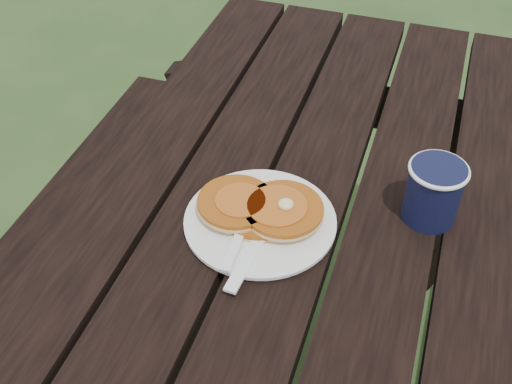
% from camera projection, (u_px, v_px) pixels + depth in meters
% --- Properties ---
extents(plate, '(0.29, 0.29, 0.01)m').
position_uv_depth(plate, '(260.00, 222.00, 1.04)').
color(plate, white).
rests_on(plate, picnic_table).
extents(pancake_stack, '(0.21, 0.14, 0.04)m').
position_uv_depth(pancake_stack, '(261.00, 208.00, 1.04)').
color(pancake_stack, '#AE5613').
rests_on(pancake_stack, plate).
extents(knife, '(0.03, 0.18, 0.00)m').
position_uv_depth(knife, '(253.00, 249.00, 0.99)').
color(knife, white).
rests_on(knife, plate).
extents(fork, '(0.04, 0.16, 0.01)m').
position_uv_depth(fork, '(236.00, 245.00, 0.99)').
color(fork, white).
rests_on(fork, plate).
extents(coffee_cup, '(0.10, 0.10, 0.10)m').
position_uv_depth(coffee_cup, '(434.00, 189.00, 1.02)').
color(coffee_cup, black).
rests_on(coffee_cup, picnic_table).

